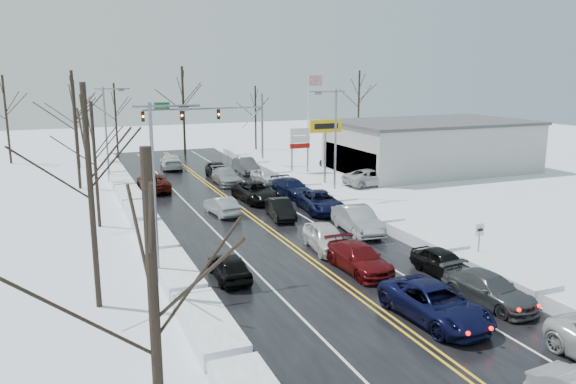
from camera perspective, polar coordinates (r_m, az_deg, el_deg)
name	(u,v)px	position (r m, az deg, el deg)	size (l,w,h in m)	color
ground	(285,241)	(35.23, -0.29, -5.04)	(160.00, 160.00, 0.00)	silver
road_surface	(274,233)	(37.01, -1.45, -4.18)	(14.00, 84.00, 0.01)	black
snow_bank_left	(157,246)	(35.18, -13.16, -5.40)	(1.81, 72.00, 0.76)	white
snow_bank_right	(374,222)	(40.23, 8.74, -2.98)	(1.81, 72.00, 0.76)	white
traffic_signal_mast	(218,118)	(61.53, -7.11, 7.50)	(13.28, 0.39, 8.00)	slate
tires_plus_sign	(325,130)	(52.82, 3.83, 6.26)	(3.20, 0.34, 6.00)	slate
used_vehicles_sign	(300,141)	(58.43, 1.22, 5.21)	(2.20, 0.22, 4.65)	slate
speed_limit_sign	(479,236)	(32.36, 18.87, -4.28)	(0.55, 0.09, 2.35)	slate
flagpole	(309,110)	(67.35, 2.19, 8.36)	(1.87, 1.20, 10.00)	silver
dealership_building	(431,146)	(61.78, 14.32, 4.60)	(20.40, 12.40, 5.30)	#A3A29E
streetlight_ne	(333,135)	(46.47, 4.63, 5.83)	(3.20, 0.25, 9.00)	slate
streetlight_sw	(158,179)	(28.03, -13.10, 1.32)	(3.20, 0.25, 9.00)	slate
streetlight_nw	(108,127)	(55.62, -17.82, 6.34)	(3.20, 0.25, 9.00)	slate
tree_left_a	(152,277)	(12.07, -13.63, -8.35)	(3.60, 3.60, 9.00)	#2D231C
tree_left_b	(88,154)	(25.48, -19.68, 3.68)	(4.00, 4.00, 10.00)	#2D231C
tree_left_c	(94,140)	(39.53, -19.15, 4.99)	(3.40, 3.40, 8.50)	#2D231C
tree_left_d	(74,107)	(53.33, -20.92, 8.08)	(4.20, 4.20, 10.50)	#2D231C
tree_left_e	(75,107)	(65.36, -20.84, 8.09)	(3.80, 3.80, 9.50)	#2D231C
tree_far_a	(5,102)	(71.51, -26.83, 8.15)	(4.00, 4.00, 10.00)	#2D231C
tree_far_b	(115,105)	(72.64, -17.17, 8.40)	(3.60, 3.60, 9.00)	#2D231C
tree_far_c	(183,93)	(71.76, -10.63, 9.81)	(4.40, 4.40, 11.00)	#2D231C
tree_far_d	(255,105)	(75.94, -3.33, 8.80)	(3.40, 3.40, 8.50)	#2D231C
tree_far_e	(359,93)	(82.88, 7.23, 9.98)	(4.20, 4.20, 10.50)	#2D231C
queued_car_2	(434,320)	(25.43, 14.64, -12.47)	(2.55, 5.53, 1.54)	black
queued_car_3	(359,271)	(30.44, 7.20, -7.96)	(2.01, 4.95, 1.44)	#530B0E
queued_car_4	(326,250)	(33.67, 3.85, -5.89)	(1.85, 4.60, 1.57)	silver
queued_car_5	(280,218)	(40.64, -0.80, -2.68)	(1.47, 4.23, 1.39)	black
queued_car_6	(256,201)	(45.94, -3.23, -0.95)	(2.59, 5.61, 1.56)	black
queued_car_7	(226,184)	(53.09, -6.27, 0.80)	(2.10, 5.16, 1.50)	gray
queued_car_8	(218,178)	(56.25, -7.13, 1.42)	(1.92, 4.76, 1.62)	black
queued_car_11	(488,303)	(27.82, 19.65, -10.60)	(1.94, 4.77, 1.38)	#3A3C3F
queued_car_12	(442,275)	(30.69, 15.42, -8.16)	(1.64, 4.06, 1.38)	black
queued_car_13	(357,232)	(37.42, 7.06, -4.09)	(1.81, 5.19, 1.71)	#A2A4AA
queued_car_14	(320,211)	(42.67, 3.25, -1.98)	(2.55, 5.54, 1.54)	black
queued_car_15	(292,196)	(47.81, 0.42, -0.40)	(2.04, 5.03, 1.46)	black
queued_car_16	(265,183)	(53.39, -2.30, 0.93)	(1.60, 3.97, 1.35)	silver
queued_car_17	(246,173)	(58.54, -4.30, 1.91)	(1.70, 4.86, 1.60)	#45484B
oncoming_car_0	(222,215)	(41.92, -6.71, -2.30)	(1.43, 4.11, 1.35)	#A5A9AD
oncoming_car_1	(154,191)	(51.22, -13.46, 0.11)	(2.57, 5.58, 1.55)	#470F09
oncoming_car_2	(171,169)	(62.48, -11.75, 2.34)	(2.24, 5.51, 1.60)	silver
oncoming_car_3	(229,279)	(29.26, -5.97, -8.78)	(1.61, 3.99, 1.36)	black
parked_car_0	(372,185)	(52.81, 8.50, 0.67)	(2.53, 5.49, 1.53)	#BCBCBE
parked_car_1	(388,179)	(56.01, 10.10, 1.28)	(1.92, 4.73, 1.37)	#3E4043
parked_car_2	(333,168)	(61.67, 4.64, 2.43)	(1.63, 4.05, 1.38)	#3A3C3F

